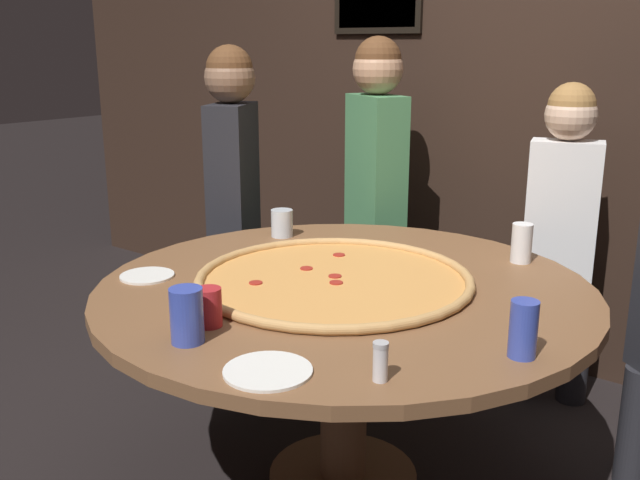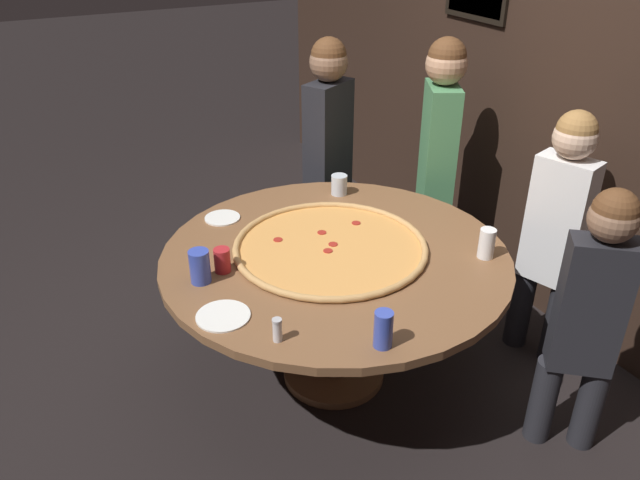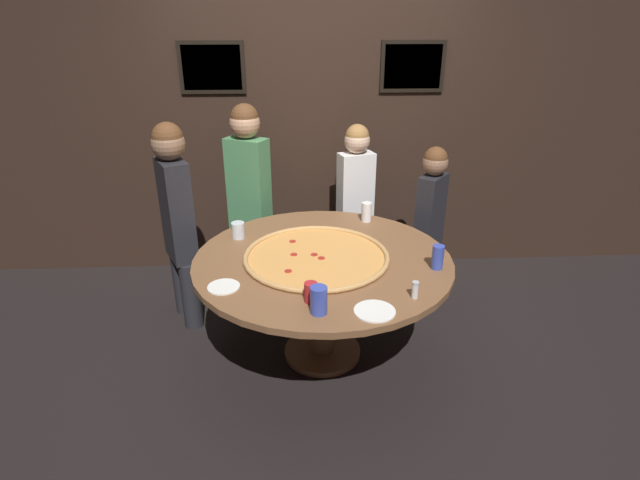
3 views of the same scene
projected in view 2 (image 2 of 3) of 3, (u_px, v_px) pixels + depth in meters
ground_plane at (334, 374)px, 3.27m from camera, size 24.00×24.00×0.00m
back_wall at (576, 93)px, 3.21m from camera, size 6.40×0.08×2.60m
dining_table at (335, 275)px, 2.97m from camera, size 1.63×1.63×0.74m
giant_pizza at (330, 247)px, 2.93m from camera, size 0.92×0.92×0.03m
drink_cup_near_right at (339, 185)px, 3.45m from camera, size 0.09×0.09×0.11m
drink_cup_near_left at (200, 267)px, 2.65m from camera, size 0.09×0.09×0.15m
drink_cup_by_shaker at (383, 329)px, 2.27m from camera, size 0.07×0.07×0.15m
drink_cup_front_edge at (222, 260)px, 2.74m from camera, size 0.07×0.07×0.11m
drink_cup_far_left at (487, 243)px, 2.84m from camera, size 0.07×0.07×0.14m
white_plate_near_front at (223, 316)px, 2.46m from camera, size 0.22×0.22×0.01m
white_plate_left_side at (222, 218)px, 3.21m from camera, size 0.18×0.18×0.01m
condiment_shaker at (277, 330)px, 2.31m from camera, size 0.04×0.04×0.10m
diner_far_right at (557, 226)px, 3.07m from camera, size 0.36×0.23×1.36m
diner_far_left at (438, 153)px, 3.65m from camera, size 0.40×0.31×1.54m
diner_centre_back at (328, 145)px, 3.83m from camera, size 0.29×0.39×1.50m
diner_side_right at (589, 312)px, 2.54m from camera, size 0.29×0.32×1.26m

